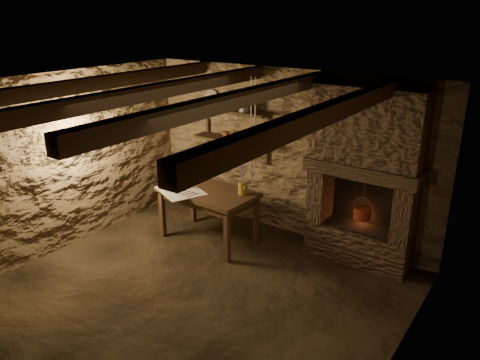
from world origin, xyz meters
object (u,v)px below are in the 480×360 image
Objects in this scene: work_table at (208,213)px; stoneware_jug at (242,182)px; wooden_bowl at (185,178)px; iron_stockpot at (246,105)px; red_pot at (362,212)px.

stoneware_jug is (0.49, 0.15, 0.53)m from work_table.
wooden_bowl is 1.35× the size of iron_stockpot.
work_table is 6.03× the size of iron_stockpot.
iron_stockpot is at bearing 176.35° from red_pot.
stoneware_jug is 1.28× the size of wooden_bowl.
work_table is 1.63m from iron_stockpot.
stoneware_jug is at bearing 19.91° from work_table.
stoneware_jug is at bearing 2.26° from wooden_bowl.
red_pot is at bearing 12.05° from wooden_bowl.
work_table is 2.12m from red_pot.
wooden_bowl is at bearing -134.11° from iron_stockpot.
stoneware_jug reaches higher than work_table.
work_table is at bearing -138.93° from stoneware_jug.
red_pot is at bearing 42.61° from stoneware_jug.
iron_stockpot is 0.43× the size of red_pot.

